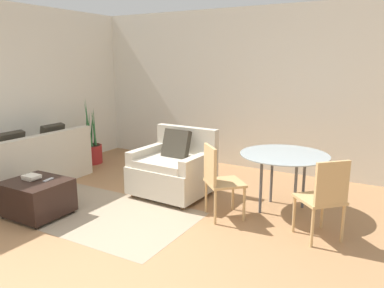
% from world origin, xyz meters
% --- Properties ---
extents(ground_plane, '(20.00, 20.00, 0.00)m').
position_xyz_m(ground_plane, '(0.00, 0.00, 0.00)').
color(ground_plane, '#A3754C').
extents(wall_back, '(12.00, 0.06, 2.75)m').
position_xyz_m(wall_back, '(0.00, 3.85, 1.38)').
color(wall_back, silver).
rests_on(wall_back, ground_plane).
extents(wall_left, '(0.06, 12.00, 2.75)m').
position_xyz_m(wall_left, '(-3.02, 1.50, 1.38)').
color(wall_left, silver).
rests_on(wall_left, ground_plane).
extents(area_rug, '(2.58, 1.41, 0.01)m').
position_xyz_m(area_rug, '(-0.89, 0.93, 0.00)').
color(area_rug, gray).
rests_on(area_rug, ground_plane).
extents(couch, '(0.83, 1.83, 0.89)m').
position_xyz_m(couch, '(-2.48, 1.26, 0.29)').
color(couch, beige).
rests_on(couch, ground_plane).
extents(armchair, '(1.04, 0.93, 0.93)m').
position_xyz_m(armchair, '(-0.36, 1.99, 0.37)').
color(armchair, beige).
rests_on(armchair, ground_plane).
extents(ottoman, '(0.71, 0.63, 0.45)m').
position_xyz_m(ottoman, '(-1.41, 0.52, 0.24)').
color(ottoman, black).
rests_on(ottoman, ground_plane).
extents(book_stack, '(0.20, 0.18, 0.06)m').
position_xyz_m(book_stack, '(-1.50, 0.54, 0.48)').
color(book_stack, beige).
rests_on(book_stack, ottoman).
extents(tv_remote_primary, '(0.06, 0.15, 0.01)m').
position_xyz_m(tv_remote_primary, '(-1.30, 0.62, 0.45)').
color(tv_remote_primary, '#B7B7BC').
rests_on(tv_remote_primary, ottoman).
extents(potted_plant, '(0.40, 0.40, 1.23)m').
position_xyz_m(potted_plant, '(-2.59, 2.64, 0.26)').
color(potted_plant, maroon).
rests_on(potted_plant, ground_plane).
extents(dining_table, '(1.09, 1.09, 0.74)m').
position_xyz_m(dining_table, '(1.15, 2.17, 0.66)').
color(dining_table, '#99A8AD').
rests_on(dining_table, ground_plane).
extents(dining_chair_near_left, '(0.59, 0.59, 0.90)m').
position_xyz_m(dining_chair_near_left, '(0.54, 1.56, 0.52)').
color(dining_chair_near_left, tan).
rests_on(dining_chair_near_left, ground_plane).
extents(dining_chair_near_right, '(0.59, 0.59, 0.90)m').
position_xyz_m(dining_chair_near_right, '(1.76, 1.56, 0.52)').
color(dining_chair_near_right, tan).
rests_on(dining_chair_near_right, ground_plane).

